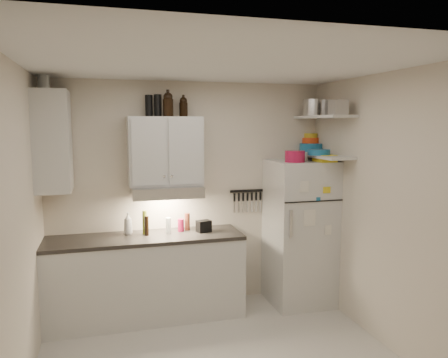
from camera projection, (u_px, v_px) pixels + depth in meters
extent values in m
cube|color=white|center=(224.00, 62.00, 3.49)|extent=(3.20, 3.00, 0.02)
cube|color=beige|center=(189.00, 195.00, 5.10)|extent=(3.20, 0.02, 2.60)
cube|color=beige|center=(15.00, 235.00, 3.22)|extent=(0.02, 3.00, 2.60)
cube|color=beige|center=(390.00, 212.00, 4.08)|extent=(0.02, 3.00, 2.60)
cube|color=silver|center=(146.00, 279.00, 4.76)|extent=(2.10, 0.60, 0.88)
cube|color=#2A2624|center=(145.00, 238.00, 4.70)|extent=(2.10, 0.62, 0.04)
cube|color=silver|center=(165.00, 151.00, 4.78)|extent=(0.80, 0.33, 0.75)
cube|color=silver|center=(53.00, 141.00, 4.34)|extent=(0.33, 0.55, 1.00)
cube|color=silver|center=(167.00, 191.00, 4.78)|extent=(0.76, 0.46, 0.12)
cube|color=silver|center=(300.00, 232.00, 5.15)|extent=(0.70, 0.68, 1.70)
cube|color=silver|center=(324.00, 117.00, 4.91)|extent=(0.30, 0.95, 0.03)
cube|color=silver|center=(323.00, 156.00, 4.96)|extent=(0.30, 0.95, 0.03)
cube|color=black|center=(247.00, 191.00, 5.26)|extent=(0.42, 0.02, 0.03)
cylinder|color=#9D123A|center=(295.00, 156.00, 4.83)|extent=(0.24, 0.24, 0.13)
cube|color=yellow|center=(325.00, 158.00, 4.87)|extent=(0.19, 0.24, 0.08)
cylinder|color=silver|center=(305.00, 156.00, 4.99)|extent=(0.08, 0.08, 0.10)
cylinder|color=silver|center=(314.00, 108.00, 5.16)|extent=(0.32, 0.32, 0.19)
cube|color=#AAAAAD|center=(331.00, 108.00, 4.81)|extent=(0.20, 0.19, 0.17)
cube|color=#AAAAAD|center=(338.00, 107.00, 4.53)|extent=(0.16, 0.16, 0.15)
cylinder|color=#1A6391|center=(311.00, 148.00, 5.32)|extent=(0.28, 0.28, 0.11)
cylinder|color=#E94215|center=(310.00, 140.00, 5.42)|extent=(0.22, 0.22, 0.07)
cylinder|color=gold|center=(311.00, 136.00, 5.41)|extent=(0.17, 0.17, 0.06)
cylinder|color=#1A6391|center=(319.00, 152.00, 4.88)|extent=(0.26, 0.26, 0.06)
cylinder|color=black|center=(158.00, 106.00, 4.75)|extent=(0.10, 0.10, 0.24)
cylinder|color=black|center=(149.00, 106.00, 4.75)|extent=(0.10, 0.10, 0.23)
cylinder|color=silver|center=(44.00, 83.00, 4.29)|extent=(0.13, 0.13, 0.15)
imported|color=silver|center=(128.00, 222.00, 4.76)|extent=(0.12, 0.12, 0.27)
cylinder|color=#5F2C1C|center=(187.00, 222.00, 4.96)|extent=(0.07, 0.07, 0.19)
cylinder|color=olive|center=(145.00, 222.00, 4.77)|extent=(0.06, 0.06, 0.26)
cylinder|color=black|center=(147.00, 226.00, 4.71)|extent=(0.06, 0.06, 0.21)
cylinder|color=silver|center=(168.00, 226.00, 4.81)|extent=(0.08, 0.08, 0.18)
cylinder|color=#9D123A|center=(181.00, 225.00, 4.90)|extent=(0.07, 0.07, 0.14)
cube|color=black|center=(204.00, 226.00, 4.88)|extent=(0.17, 0.15, 0.13)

